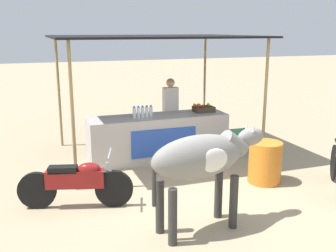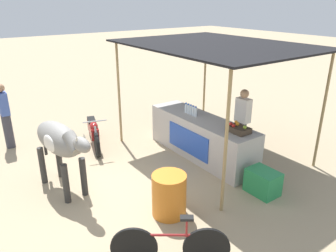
% 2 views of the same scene
% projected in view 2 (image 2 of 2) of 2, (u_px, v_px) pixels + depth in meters
% --- Properties ---
extents(ground_plane, '(60.00, 60.00, 0.00)m').
position_uv_depth(ground_plane, '(119.00, 183.00, 6.73)').
color(ground_plane, tan).
extents(stall_counter, '(3.00, 0.82, 0.96)m').
position_uv_depth(stall_counter, '(201.00, 137.00, 7.74)').
color(stall_counter, '#B2ADA8').
rests_on(stall_counter, ground).
extents(stall_awning, '(4.20, 3.20, 2.63)m').
position_uv_depth(stall_awning, '(215.00, 48.00, 7.17)').
color(stall_awning, black).
rests_on(stall_awning, ground).
extents(water_bottle_row, '(0.43, 0.07, 0.25)m').
position_uv_depth(water_bottle_row, '(191.00, 110.00, 7.77)').
color(water_bottle_row, silver).
rests_on(water_bottle_row, stall_counter).
extents(fruit_crate, '(0.44, 0.32, 0.18)m').
position_uv_depth(fruit_crate, '(238.00, 129.00, 6.75)').
color(fruit_crate, '#3F3326').
rests_on(fruit_crate, stall_counter).
extents(vendor_behind_counter, '(0.34, 0.22, 1.65)m').
position_uv_depth(vendor_behind_counter, '(242.00, 123.00, 7.59)').
color(vendor_behind_counter, '#383842').
rests_on(vendor_behind_counter, ground).
extents(cooler_box, '(0.60, 0.44, 0.48)m').
position_uv_depth(cooler_box, '(263.00, 182.00, 6.31)').
color(cooler_box, '#268C4C').
rests_on(cooler_box, ground).
extents(water_barrel, '(0.60, 0.60, 0.77)m').
position_uv_depth(water_barrel, '(169.00, 195.00, 5.65)').
color(water_barrel, orange).
rests_on(water_barrel, ground).
extents(cow, '(1.85, 0.72, 1.44)m').
position_uv_depth(cow, '(60.00, 142.00, 6.14)').
color(cow, gray).
rests_on(cow, ground).
extents(motorcycle_parked, '(1.75, 0.71, 0.90)m').
position_uv_depth(motorcycle_parked, '(93.00, 131.00, 8.23)').
color(motorcycle_parked, black).
rests_on(motorcycle_parked, ground).
extents(bicycle_leaning, '(1.01, 1.37, 0.85)m').
position_uv_depth(bicycle_leaning, '(171.00, 247.00, 4.51)').
color(bicycle_leaning, black).
rests_on(bicycle_leaning, ground).
extents(passerby_on_street, '(0.34, 0.22, 1.65)m').
position_uv_depth(passerby_on_street, '(5.00, 116.00, 8.06)').
color(passerby_on_street, '#383842').
rests_on(passerby_on_street, ground).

